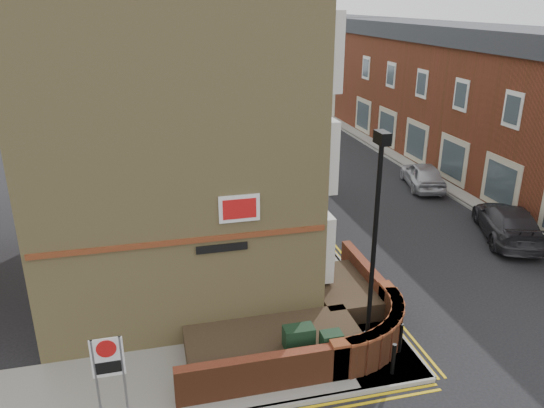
{
  "coord_description": "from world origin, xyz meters",
  "views": [
    {
      "loc": [
        -3.78,
        -9.88,
        9.25
      ],
      "look_at": [
        -0.35,
        4.0,
        3.75
      ],
      "focal_mm": 35.0,
      "sensor_mm": 36.0,
      "label": 1
    }
  ],
  "objects_px": {
    "lamppost": "(374,251)",
    "zone_sign": "(108,364)",
    "silver_car_near": "(303,187)",
    "utility_cabinet_large": "(298,347)"
  },
  "relations": [
    {
      "from": "lamppost",
      "to": "silver_car_near",
      "type": "xyz_separation_m",
      "value": [
        2.0,
        12.4,
        -2.63
      ]
    },
    {
      "from": "utility_cabinet_large",
      "to": "zone_sign",
      "type": "xyz_separation_m",
      "value": [
        -4.7,
        -0.8,
        0.92
      ]
    },
    {
      "from": "utility_cabinet_large",
      "to": "zone_sign",
      "type": "height_order",
      "value": "zone_sign"
    },
    {
      "from": "utility_cabinet_large",
      "to": "zone_sign",
      "type": "bearing_deg",
      "value": -170.31
    },
    {
      "from": "lamppost",
      "to": "utility_cabinet_large",
      "type": "xyz_separation_m",
      "value": [
        -1.9,
        0.1,
        -2.62
      ]
    },
    {
      "from": "lamppost",
      "to": "utility_cabinet_large",
      "type": "bearing_deg",
      "value": 176.99
    },
    {
      "from": "lamppost",
      "to": "zone_sign",
      "type": "bearing_deg",
      "value": -173.93
    },
    {
      "from": "silver_car_near",
      "to": "zone_sign",
      "type": "bearing_deg",
      "value": -101.57
    },
    {
      "from": "utility_cabinet_large",
      "to": "silver_car_near",
      "type": "xyz_separation_m",
      "value": [
        3.9,
        12.3,
        -0.0
      ]
    },
    {
      "from": "lamppost",
      "to": "zone_sign",
      "type": "distance_m",
      "value": 6.85
    }
  ]
}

